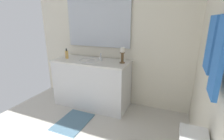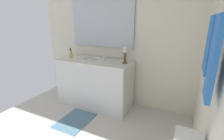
# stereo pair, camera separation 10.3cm
# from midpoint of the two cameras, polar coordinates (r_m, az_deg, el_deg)

# --- Properties ---
(wall_back) EXTENTS (3.00, 0.04, 2.45)m
(wall_back) POSITION_cam_midpoint_polar(r_m,az_deg,el_deg) (1.26, 36.36, 0.36)
(wall_back) COLOR silver
(wall_back) RESTS_ON ground
(wall_left) EXTENTS (0.04, 2.97, 2.45)m
(wall_left) POSITION_cam_midpoint_polar(r_m,az_deg,el_deg) (2.98, 1.29, 11.52)
(wall_left) COLOR silver
(wall_left) RESTS_ON ground
(vanity_cabinet) EXTENTS (0.58, 1.35, 0.85)m
(vanity_cabinet) POSITION_cam_midpoint_polar(r_m,az_deg,el_deg) (2.98, -4.95, -4.42)
(vanity_cabinet) COLOR silver
(vanity_cabinet) RESTS_ON ground
(sink_basin) EXTENTS (0.40, 0.40, 0.24)m
(sink_basin) POSITION_cam_midpoint_polar(r_m,az_deg,el_deg) (2.86, -5.13, 2.73)
(sink_basin) COLOR white
(sink_basin) RESTS_ON vanity_cabinet
(mirror) EXTENTS (0.02, 1.22, 0.90)m
(mirror) POSITION_cam_midpoint_polar(r_m,az_deg,el_deg) (3.02, -2.67, 16.68)
(mirror) COLOR silver
(candle_holder_tall) EXTENTS (0.09, 0.09, 0.25)m
(candle_holder_tall) POSITION_cam_midpoint_polar(r_m,az_deg,el_deg) (2.62, 5.73, 5.19)
(candle_holder_tall) COLOR brown
(candle_holder_tall) RESTS_ON vanity_cabinet
(soap_bottle) EXTENTS (0.06, 0.06, 0.18)m
(soap_bottle) POSITION_cam_midpoint_polar(r_m,az_deg,el_deg) (3.08, -13.30, 5.51)
(soap_bottle) COLOR #E5B259
(soap_bottle) RESTS_ON vanity_cabinet
(towel_bar) EXTENTS (0.65, 0.02, 0.02)m
(towel_bar) POSITION_cam_midpoint_polar(r_m,az_deg,el_deg) (1.25, 35.84, 14.64)
(towel_bar) COLOR silver
(towel_near_vanity) EXTENTS (0.27, 0.03, 0.42)m
(towel_near_vanity) POSITION_cam_midpoint_polar(r_m,az_deg,el_deg) (1.42, 32.81, 7.37)
(towel_near_vanity) COLOR blue
(towel_near_vanity) RESTS_ON towel_bar
(towel_center) EXTENTS (0.20, 0.03, 0.49)m
(towel_center) POSITION_cam_midpoint_polar(r_m,az_deg,el_deg) (1.11, 34.22, 3.21)
(towel_center) COLOR blue
(towel_center) RESTS_ON towel_bar
(bath_mat) EXTENTS (0.60, 0.44, 0.02)m
(bath_mat) POSITION_cam_midpoint_polar(r_m,az_deg,el_deg) (2.72, -11.72, -16.96)
(bath_mat) COLOR slate
(bath_mat) RESTS_ON ground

